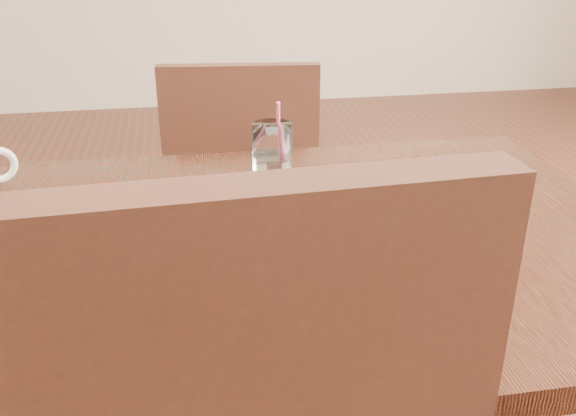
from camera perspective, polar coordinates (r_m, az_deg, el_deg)
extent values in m
cube|color=black|center=(1.01, -1.55, -3.58)|extent=(1.20, 0.80, 0.04)
cylinder|color=black|center=(1.64, 16.20, -7.69)|extent=(0.05, 0.05, 0.71)
cube|color=black|center=(1.93, -3.97, 0.31)|extent=(0.44, 0.44, 0.04)
cube|color=black|center=(1.67, -4.21, 5.21)|extent=(0.40, 0.08, 0.44)
cylinder|color=black|center=(2.19, 0.72, -2.85)|extent=(0.03, 0.03, 0.39)
cylinder|color=black|center=(2.19, -8.34, -3.09)|extent=(0.03, 0.03, 0.39)
cylinder|color=black|center=(1.89, 1.51, -7.70)|extent=(0.03, 0.03, 0.39)
cylinder|color=black|center=(1.89, -9.06, -7.96)|extent=(0.03, 0.03, 0.39)
torus|color=black|center=(0.95, 0.00, -2.93)|extent=(0.32, 0.32, 0.01)
ellipsoid|color=beige|center=(0.93, 0.00, -0.07)|extent=(0.17, 0.14, 0.03)
cube|color=silver|center=(0.95, -17.10, -5.20)|extent=(0.21, 0.15, 0.01)
cylinder|color=white|center=(1.17, -1.41, 4.71)|extent=(0.07, 0.07, 0.12)
cylinder|color=white|center=(1.18, -1.39, 3.40)|extent=(0.07, 0.07, 0.06)
cylinder|color=#F55D7D|center=(1.17, -0.90, 5.96)|extent=(0.01, 0.04, 0.16)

